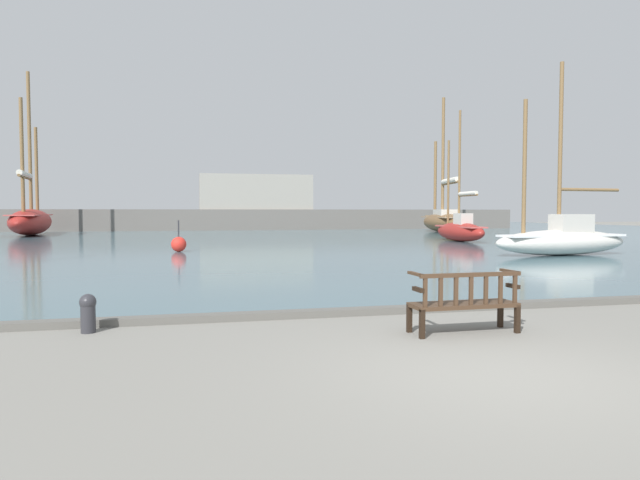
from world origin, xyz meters
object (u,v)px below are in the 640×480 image
sailboat_outer_starboard (443,220)px  sailboat_distant_harbor (562,238)px  sailboat_nearest_starboard (460,229)px  park_bench (465,302)px  sailboat_centre_channel (31,219)px  mooring_bollard (88,311)px  channel_buoy (179,244)px

sailboat_outer_starboard → sailboat_distant_harbor: sailboat_outer_starboard is taller
sailboat_outer_starboard → sailboat_nearest_starboard: (-5.66, -13.99, -0.33)m
sailboat_nearest_starboard → park_bench: bearing=-117.1°
sailboat_centre_channel → sailboat_distant_harbor: size_ratio=1.59×
sailboat_outer_starboard → sailboat_centre_channel: 32.15m
sailboat_outer_starboard → sailboat_distant_harbor: size_ratio=1.49×
sailboat_outer_starboard → mooring_bollard: bearing=-122.7°
sailboat_outer_starboard → sailboat_centre_channel: sailboat_centre_channel is taller
park_bench → channel_buoy: channel_buoy is taller
sailboat_centre_channel → sailboat_nearest_starboard: size_ratio=1.58×
park_bench → mooring_bollard: 5.59m
sailboat_distant_harbor → park_bench: bearing=-131.2°
sailboat_nearest_starboard → sailboat_distant_harbor: size_ratio=1.00×
sailboat_outer_starboard → park_bench: bearing=-115.2°
mooring_bollard → channel_buoy: channel_buoy is taller
sailboat_centre_channel → channel_buoy: (10.71, -20.56, -0.82)m
mooring_bollard → sailboat_distant_harbor: bearing=33.7°
park_bench → sailboat_outer_starboard: 40.31m
park_bench → sailboat_centre_channel: (-14.97, 37.94, 0.76)m
sailboat_centre_channel → channel_buoy: sailboat_centre_channel is taller
mooring_bollard → channel_buoy: size_ratio=0.43×
sailboat_nearest_starboard → channel_buoy: size_ratio=5.61×
sailboat_outer_starboard → sailboat_distant_harbor: bearing=-105.2°
channel_buoy → park_bench: bearing=-76.2°
sailboat_outer_starboard → channel_buoy: sailboat_outer_starboard is taller
sailboat_centre_channel → mooring_bollard: 37.84m
sailboat_distant_harbor → channel_buoy: 15.71m
sailboat_distant_harbor → sailboat_nearest_starboard: bearing=84.5°
park_bench → sailboat_centre_channel: sailboat_centre_channel is taller
sailboat_nearest_starboard → mooring_bollard: bearing=-128.7°
mooring_bollard → park_bench: bearing=-13.8°
sailboat_nearest_starboard → mooring_bollard: 27.09m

